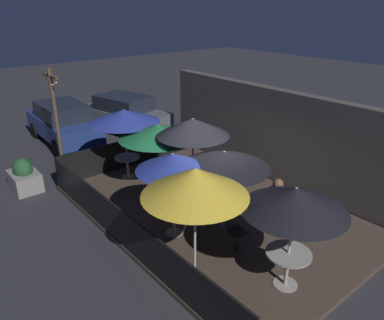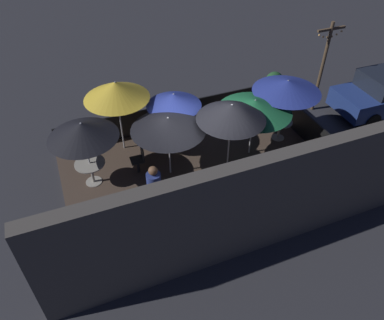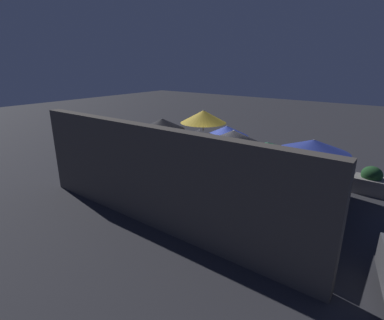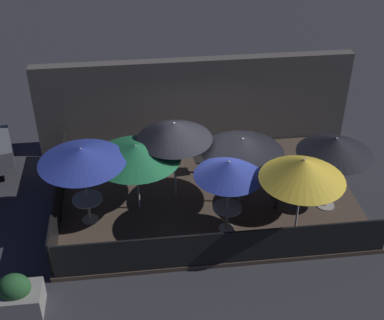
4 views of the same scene
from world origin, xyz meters
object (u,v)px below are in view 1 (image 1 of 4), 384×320
Objects in this scene: patio_umbrella_4 at (193,127)px; patio_umbrella_5 at (195,182)px; patio_umbrella_3 at (158,131)px; patio_chair_2 at (236,230)px; dining_table_1 at (127,161)px; dining_table_2 at (174,213)px; patio_umbrella_1 at (124,116)px; patio_umbrella_0 at (295,199)px; patio_umbrella_6 at (224,159)px; light_post at (56,114)px; patio_umbrella_2 at (173,162)px; patio_chair_0 at (241,180)px; parked_car_1 at (124,113)px; patron_0 at (276,206)px; planter_box at (24,177)px; dining_table_0 at (288,259)px; patio_chair_1 at (297,196)px; parked_car_0 at (63,122)px.

patio_umbrella_4 is 0.95× the size of patio_umbrella_5.
patio_umbrella_3 is 2.46× the size of patio_chair_2.
dining_table_2 reaches higher than dining_table_1.
patio_umbrella_0 is at bearing -1.51° from patio_umbrella_1.
patio_chair_2 is (-1.44, 0.06, -1.41)m from patio_umbrella_0.
patio_umbrella_6 is at bearing 62.74° from dining_table_2.
light_post reaches higher than patio_chair_2.
patio_umbrella_1 is 0.90× the size of patio_umbrella_5.
dining_table_2 is at bearing 104.04° from patio_umbrella_2.
patio_chair_0 is (3.18, 1.86, -1.52)m from patio_umbrella_1.
patio_chair_0 is (0.85, 1.09, -1.59)m from patio_umbrella_4.
patio_umbrella_5 is 0.72× the size of light_post.
light_post is at bearing -156.79° from patio_umbrella_4.
parked_car_1 is at bearing 166.82° from patio_chair_2.
patio_umbrella_2 is 1.75m from patio_umbrella_5.
planter_box is (-6.30, -4.08, -0.28)m from patron_0.
parked_car_1 is (-7.61, 0.61, 0.22)m from patio_chair_0.
light_post is at bearing -115.72° from patron_0.
dining_table_2 is 1.56m from patio_chair_2.
patio_umbrella_1 reaches higher than dining_table_2.
patio_umbrella_5 is at bearing -40.67° from patron_0.
dining_table_1 is 5.07m from parked_car_1.
patio_umbrella_6 reaches higher than parked_car_1.
patio_umbrella_1 is at bearing 178.49° from dining_table_0.
patio_umbrella_5 reaches higher than patio_umbrella_4.
dining_table_0 is 2.91m from dining_table_2.
patio_umbrella_5 is 2.65× the size of patio_chair_0.
patio_umbrella_6 is 2.39× the size of patio_chair_1.
patio_umbrella_6 is 8.82m from parked_car_1.
patio_umbrella_5 is (1.58, -0.67, 0.31)m from patio_umbrella_2.
parked_car_1 reaches higher than planter_box.
dining_table_0 is (5.03, -0.50, -1.21)m from patio_umbrella_3.
patio_chair_1 is 9.88m from parked_car_0.
dining_table_1 is 3.12m from planter_box.
dining_table_1 is at bearing -179.04° from patio_chair_2.
patio_umbrella_0 is at bearing 7.04° from light_post.
patio_umbrella_1 is 0.65× the size of light_post.
parked_car_0 is at bearing 142.11° from planter_box.
planter_box reaches higher than dining_table_0.
dining_table_2 is at bearing -167.77° from patio_umbrella_0.
patron_0 is 0.31× the size of parked_car_0.
dining_table_0 is 11.16m from parked_car_0.
patio_umbrella_0 is 8.75m from light_post.
patio_umbrella_5 is 4.15m from patio_chair_1.
patio_umbrella_4 is at bearing 18.14° from dining_table_1.
dining_table_0 is at bearing 50.55° from patio_chair_0.
dining_table_2 is at bearing 21.82° from planter_box.
patio_umbrella_0 reaches higher than planter_box.
patron_0 is (4.86, 1.31, 0.04)m from dining_table_1.
patron_0 reaches higher than patio_chair_0.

